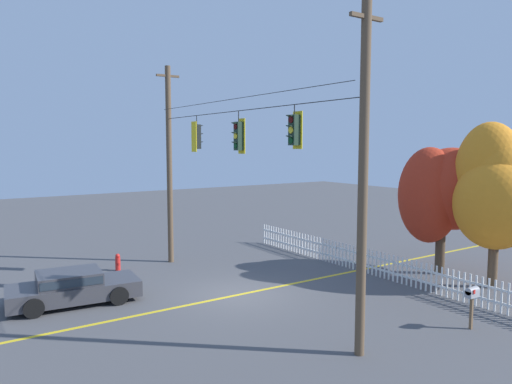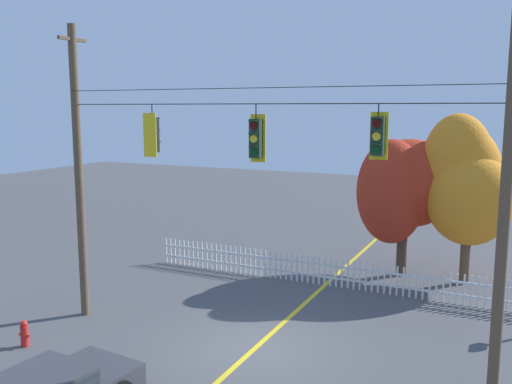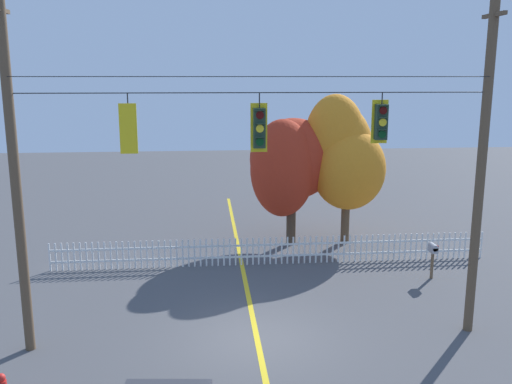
# 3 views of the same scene
# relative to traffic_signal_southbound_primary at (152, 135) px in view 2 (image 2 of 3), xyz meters

# --- Properties ---
(ground) EXTENTS (80.00, 80.00, 0.00)m
(ground) POSITION_rel_traffic_signal_southbound_primary_xyz_m (3.21, 0.01, -5.84)
(ground) COLOR #4C4C4F
(lane_centerline_stripe) EXTENTS (0.16, 36.00, 0.01)m
(lane_centerline_stripe) POSITION_rel_traffic_signal_southbound_primary_xyz_m (3.21, 0.01, -5.84)
(lane_centerline_stripe) COLOR gold
(lane_centerline_stripe) RESTS_ON ground
(signal_support_span) EXTENTS (12.37, 1.10, 9.09)m
(signal_support_span) POSITION_rel_traffic_signal_southbound_primary_xyz_m (3.21, 0.01, -1.21)
(signal_support_span) COLOR brown
(signal_support_span) RESTS_ON ground
(traffic_signal_southbound_primary) EXTENTS (0.43, 0.38, 1.49)m
(traffic_signal_southbound_primary) POSITION_rel_traffic_signal_southbound_primary_xyz_m (0.00, 0.00, 0.00)
(traffic_signal_southbound_primary) COLOR black
(traffic_signal_westbound_side) EXTENTS (0.43, 0.38, 1.52)m
(traffic_signal_westbound_side) POSITION_rel_traffic_signal_southbound_primary_xyz_m (3.27, 0.02, -0.02)
(traffic_signal_westbound_side) COLOR black
(traffic_signal_eastbound_side) EXTENTS (0.43, 0.38, 1.33)m
(traffic_signal_eastbound_side) POSITION_rel_traffic_signal_southbound_primary_xyz_m (6.45, 0.02, 0.11)
(traffic_signal_eastbound_side) COLOR black
(white_picket_fence) EXTENTS (16.79, 0.06, 1.07)m
(white_picket_fence) POSITION_rel_traffic_signal_southbound_primary_xyz_m (4.42, 6.15, -5.30)
(white_picket_fence) COLOR white
(white_picket_fence) RESTS_ON ground
(autumn_maple_near_fence) EXTENTS (3.76, 3.42, 5.42)m
(autumn_maple_near_fence) POSITION_rel_traffic_signal_southbound_primary_xyz_m (5.42, 8.88, -2.32)
(autumn_maple_near_fence) COLOR #473828
(autumn_maple_near_fence) RESTS_ON ground
(autumn_maple_mid) EXTENTS (3.41, 3.12, 6.41)m
(autumn_maple_mid) POSITION_rel_traffic_signal_southbound_primary_xyz_m (7.70, 8.83, -2.01)
(autumn_maple_mid) COLOR brown
(autumn_maple_mid) RESTS_ON ground
(fire_hydrant) EXTENTS (0.38, 0.22, 0.76)m
(fire_hydrant) POSITION_rel_traffic_signal_southbound_primary_xyz_m (-2.66, -2.58, -5.47)
(fire_hydrant) COLOR red
(fire_hydrant) RESTS_ON ground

